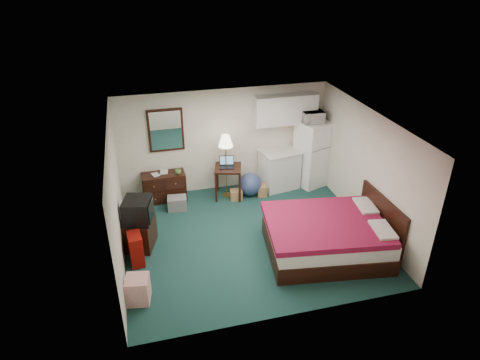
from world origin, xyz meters
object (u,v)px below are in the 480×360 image
object	(u,v)px
fridge	(312,154)
bed	(326,237)
floor_lamp	(226,166)
tv_stand	(138,233)
kitchen_counter	(279,170)
suitcase	(136,249)
dresser	(164,187)
desk	(228,182)

from	to	relation	value
fridge	bed	xyz separation A→B (m)	(-0.82, -2.73, -0.47)
floor_lamp	tv_stand	world-z (taller)	floor_lamp
kitchen_counter	suitcase	bearing A→B (deg)	-158.45
dresser	tv_stand	size ratio (longest dim) A/B	1.51
bed	tv_stand	size ratio (longest dim) A/B	3.38
suitcase	desk	bearing A→B (deg)	36.44
floor_lamp	suitcase	size ratio (longest dim) A/B	2.46
dresser	tv_stand	world-z (taller)	dresser
bed	tv_stand	bearing A→B (deg)	170.34
kitchen_counter	tv_stand	distance (m)	3.87
fridge	tv_stand	size ratio (longest dim) A/B	2.51
bed	suitcase	bearing A→B (deg)	178.93
desk	suitcase	bearing A→B (deg)	-122.56
fridge	bed	size ratio (longest dim) A/B	0.74
kitchen_counter	tv_stand	size ratio (longest dim) A/B	1.43
dresser	suitcase	bearing A→B (deg)	-109.25
suitcase	bed	bearing A→B (deg)	-15.09
dresser	floor_lamp	distance (m)	1.53
desk	suitcase	size ratio (longest dim) A/B	1.22
floor_lamp	fridge	bearing A→B (deg)	2.06
tv_stand	desk	bearing A→B (deg)	51.83
dresser	fridge	xyz separation A→B (m)	(3.65, -0.10, 0.49)
bed	tv_stand	world-z (taller)	bed
dresser	fridge	size ratio (longest dim) A/B	0.60
dresser	kitchen_counter	size ratio (longest dim) A/B	1.06
tv_stand	suitcase	distance (m)	0.55
floor_lamp	bed	size ratio (longest dim) A/B	0.70
dresser	bed	size ratio (longest dim) A/B	0.45
desk	bed	xyz separation A→B (m)	(1.33, -2.62, -0.03)
floor_lamp	bed	distance (m)	3.02
tv_stand	suitcase	world-z (taller)	suitcase
desk	suitcase	distance (m)	3.03
dresser	bed	distance (m)	4.00
desk	fridge	distance (m)	2.20
floor_lamp	tv_stand	xyz separation A→B (m)	(-2.14, -1.53, -0.48)
dresser	floor_lamp	bearing A→B (deg)	-8.04
floor_lamp	tv_stand	distance (m)	2.68
kitchen_counter	suitcase	xyz separation A→B (m)	(-3.56, -2.19, -0.15)
floor_lamp	bed	bearing A→B (deg)	-62.73
floor_lamp	kitchen_counter	world-z (taller)	floor_lamp
bed	tv_stand	xyz separation A→B (m)	(-3.51, 1.12, -0.05)
dresser	fridge	distance (m)	3.68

